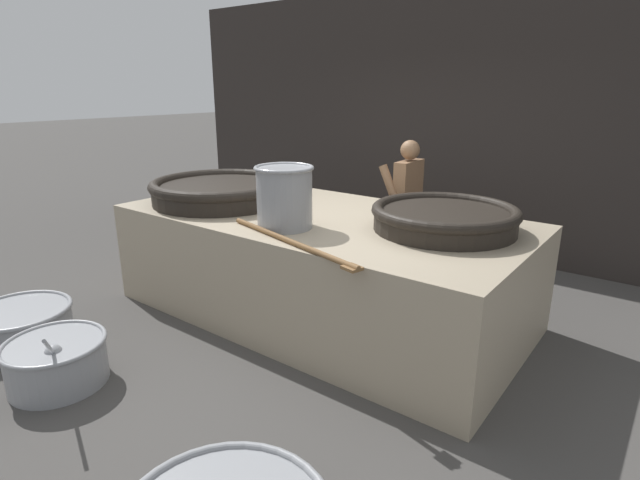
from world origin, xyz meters
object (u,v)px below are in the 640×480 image
Objects in this scene: giant_wok_near at (221,190)px; prep_bowl_vegetables at (57,360)px; stock_pot at (284,196)px; giant_wok_far at (445,217)px; cook at (407,203)px; prep_bowl_extra at (21,324)px.

prep_bowl_vegetables is at bearing -80.36° from giant_wok_near.
stock_pot is at bearing 63.19° from prep_bowl_vegetables.
stock_pot reaches higher than giant_wok_far.
stock_pot is 2.07m from prep_bowl_vegetables.
cook is at bearing 128.45° from giant_wok_far.
giant_wok_far is at bearing 127.22° from cook.
prep_bowl_vegetables is at bearing -116.81° from stock_pot.
prep_bowl_extra is (-2.72, -2.19, -0.89)m from giant_wok_far.
giant_wok_near reaches higher than prep_bowl_extra.
giant_wok_far is 0.77× the size of cook.
cook is (0.11, 1.93, -0.40)m from stock_pot.
prep_bowl_vegetables reaches higher than prep_bowl_extra.
giant_wok_far is 1.45× the size of prep_bowl_extra.
giant_wok_near is at bearing -170.22° from giant_wok_far.
cook reaches higher than stock_pot.
cook is 3.89m from prep_bowl_extra.
prep_bowl_extra is (-0.51, -1.81, -0.91)m from giant_wok_near.
giant_wok_near is 1.19m from stock_pot.
cook is (1.24, 1.60, -0.26)m from giant_wok_near.
prep_bowl_vegetables is (-0.81, -1.60, -1.03)m from stock_pot.
giant_wok_far is at bearing 9.78° from giant_wok_near.
prep_bowl_extra is at bearing -105.88° from giant_wok_near.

